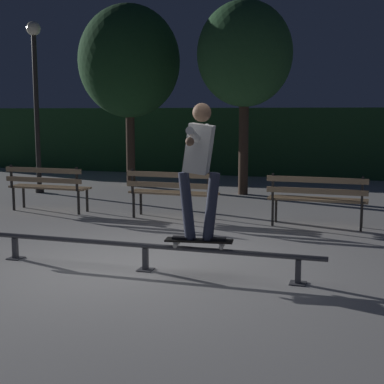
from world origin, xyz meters
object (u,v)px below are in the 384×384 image
(tree_behind_benches, at_px, (245,55))
(tree_far_left, at_px, (129,62))
(grind_rail, at_px, (145,249))
(park_bench_left_center, at_px, (172,189))
(park_bench_leftmost, at_px, (47,184))
(skateboarder, at_px, (199,160))
(lamp_post_left, at_px, (36,85))
(skateboard, at_px, (199,241))
(park_bench_right_center, at_px, (317,195))

(tree_behind_benches, distance_m, tree_far_left, 3.11)
(grind_rail, xyz_separation_m, park_bench_left_center, (-0.76, 3.15, 0.28))
(park_bench_left_center, xyz_separation_m, tree_far_left, (-2.50, 3.95, 2.57))
(tree_far_left, bearing_deg, park_bench_leftmost, -89.95)
(skateboarder, height_order, tree_far_left, tree_far_left)
(park_bench_leftmost, bearing_deg, lamp_post_left, 125.63)
(park_bench_leftmost, distance_m, tree_behind_benches, 5.21)
(grind_rail, distance_m, park_bench_left_center, 3.25)
(grind_rail, distance_m, tree_far_left, 8.31)
(lamp_post_left, bearing_deg, tree_behind_benches, 13.96)
(skateboarder, bearing_deg, tree_behind_benches, 97.71)
(park_bench_left_center, relative_size, tree_behind_benches, 0.37)
(park_bench_left_center, relative_size, lamp_post_left, 0.41)
(park_bench_left_center, bearing_deg, grind_rail, -76.35)
(park_bench_leftmost, height_order, park_bench_left_center, same)
(skateboard, height_order, tree_far_left, tree_far_left)
(grind_rail, xyz_separation_m, skateboarder, (0.67, 0.00, 1.08))
(park_bench_right_center, xyz_separation_m, tree_behind_benches, (-1.94, 3.34, 2.60))
(grind_rail, relative_size, skateboarder, 2.72)
(park_bench_leftmost, distance_m, tree_far_left, 4.72)
(park_bench_leftmost, relative_size, lamp_post_left, 0.41)
(skateboarder, height_order, park_bench_leftmost, skateboarder)
(tree_behind_benches, height_order, lamp_post_left, tree_behind_benches)
(park_bench_left_center, bearing_deg, park_bench_right_center, 0.00)
(park_bench_leftmost, height_order, park_bench_right_center, same)
(park_bench_leftmost, bearing_deg, skateboarder, -38.70)
(park_bench_left_center, bearing_deg, lamp_post_left, 151.68)
(skateboarder, distance_m, lamp_post_left, 7.74)
(tree_behind_benches, bearing_deg, lamp_post_left, -166.04)
(grind_rail, relative_size, park_bench_left_center, 2.64)
(grind_rail, distance_m, lamp_post_left, 7.53)
(grind_rail, height_order, tree_far_left, tree_far_left)
(skateboard, relative_size, park_bench_left_center, 0.50)
(skateboard, relative_size, park_bench_leftmost, 0.50)
(park_bench_left_center, bearing_deg, tree_behind_benches, 80.54)
(skateboarder, xyz_separation_m, tree_far_left, (-3.93, 7.10, 1.77))
(park_bench_right_center, bearing_deg, skateboard, -108.67)
(grind_rail, relative_size, park_bench_right_center, 2.64)
(park_bench_right_center, bearing_deg, lamp_post_left, 161.53)
(park_bench_leftmost, bearing_deg, tree_behind_benches, 47.58)
(grind_rail, xyz_separation_m, tree_far_left, (-3.26, 7.10, 2.85))
(grind_rail, relative_size, lamp_post_left, 1.09)
(grind_rail, bearing_deg, park_bench_right_center, 61.20)
(grind_rail, height_order, park_bench_left_center, park_bench_left_center)
(tree_behind_benches, distance_m, lamp_post_left, 4.80)
(tree_far_left, bearing_deg, tree_behind_benches, -11.35)
(lamp_post_left, bearing_deg, park_bench_left_center, -28.32)
(grind_rail, distance_m, park_bench_leftmost, 4.54)
(skateboard, height_order, skateboarder, skateboarder)
(park_bench_leftmost, relative_size, tree_far_left, 0.36)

